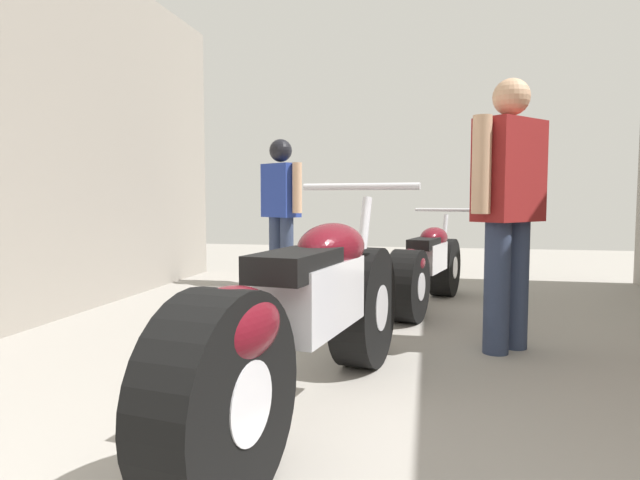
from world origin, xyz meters
TOP-DOWN VIEW (x-y plane):
  - ground_plane at (0.00, 3.27)m, footprint 15.67×15.67m
  - motorcycle_maroon_cruiser at (-0.21, 2.36)m, footprint 0.75×2.26m
  - motorcycle_black_naked at (0.29, 4.95)m, footprint 0.74×1.87m
  - mechanic_in_blue at (0.78, 3.66)m, footprint 0.53×0.59m
  - mechanic_with_helmet at (-1.31, 5.90)m, footprint 0.58×0.44m

SIDE VIEW (x-z plane):
  - ground_plane at x=0.00m, z-range 0.00..0.00m
  - motorcycle_black_naked at x=0.29m, z-range -0.08..0.80m
  - motorcycle_maroon_cruiser at x=-0.21m, z-range -0.08..0.97m
  - mechanic_in_blue at x=0.78m, z-range 0.11..1.82m
  - mechanic_with_helmet at x=-1.31m, z-range 0.16..1.78m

